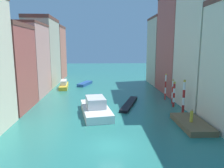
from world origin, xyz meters
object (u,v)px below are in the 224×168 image
Objects in this scene: waterfront_dock at (192,124)px; person_on_dock at (191,116)px; motorboat_0 at (85,84)px; gondola_black at (129,104)px; motorboat_1 at (64,85)px; vaporetto_white at (96,108)px; mooring_pole_2 at (173,91)px; mooring_pole_0 at (184,96)px; mooring_pole_1 at (174,94)px; mooring_pole_3 at (165,87)px.

waterfront_dock is 1.15m from person_on_dock.
person_on_dock is 32.36m from motorboat_0.
motorboat_1 is at bearing 130.49° from gondola_black.
waterfront_dock is at bearing 52.80° from person_on_dock.
vaporetto_white is at bearing -68.46° from motorboat_1.
vaporetto_white is (-12.73, -4.74, -1.25)m from mooring_pole_2.
mooring_pole_0 reaches higher than person_on_dock.
mooring_pole_0 is at bearing -83.77° from mooring_pole_1.
waterfront_dock is 4.13× the size of person_on_dock.
vaporetto_white reaches higher than motorboat_1.
waterfront_dock is 0.86× the size of motorboat_1.
vaporetto_white is at bearing -82.28° from motorboat_0.
motorboat_1 is (-20.43, 19.85, -1.80)m from mooring_pole_0.
person_on_dock is 0.25× the size of motorboat_0.
motorboat_0 is (-3.13, 23.07, -0.52)m from vaporetto_white.
waterfront_dock is 10.44m from mooring_pole_2.
motorboat_0 is at bearing 124.19° from mooring_pole_0.
mooring_pole_3 reaches higher than waterfront_dock.
mooring_pole_1 is 0.53× the size of motorboat_1.
person_on_dock is at bearing -53.00° from motorboat_1.
mooring_pole_0 is 28.54m from motorboat_1.
mooring_pole_1 is (0.88, 8.73, 0.68)m from person_on_dock.
motorboat_1 is (-20.09, 16.75, -1.41)m from mooring_pole_1.
mooring_pole_0 is 28.18m from motorboat_0.
gondola_black is at bearing 169.20° from mooring_pole_1.
motorboat_0 is (-15.85, 18.33, -1.77)m from mooring_pole_2.
mooring_pole_1 is 0.98× the size of mooring_pole_2.
vaporetto_white is 23.29m from motorboat_0.
mooring_pole_0 is 0.77× the size of motorboat_0.
mooring_pole_3 reaches higher than person_on_dock.
mooring_pole_0 is 0.54× the size of gondola_black.
mooring_pole_1 reaches higher than motorboat_0.
mooring_pole_0 is at bearing -90.76° from mooring_pole_2.
vaporetto_white is 1.51× the size of motorboat_0.
motorboat_0 is at bearing 36.21° from motorboat_1.
mooring_pole_3 is (-0.29, 7.71, -0.08)m from mooring_pole_0.
gondola_black is (-6.03, 10.05, -1.20)m from person_on_dock.
mooring_pole_2 reaches higher than waterfront_dock.
person_on_dock is 0.39× the size of mooring_pole_2.
mooring_pole_2 reaches higher than person_on_dock.
waterfront_dock is at bearing -57.26° from gondola_black.
vaporetto_white is (-12.37, -7.55, -1.54)m from mooring_pole_3.
mooring_pole_3 reaches higher than vaporetto_white.
motorboat_1 is (-4.64, -3.40, 0.34)m from motorboat_0.
mooring_pole_2 is 0.44× the size of vaporetto_white.
mooring_pole_3 is at bearing 31.39° from vaporetto_white.
gondola_black is (-6.91, 1.32, -1.88)m from mooring_pole_1.
vaporetto_white is 21.16m from motorboat_1.
waterfront_dock is 1.63× the size of mooring_pole_1.
mooring_pole_3 is 0.75× the size of motorboat_0.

